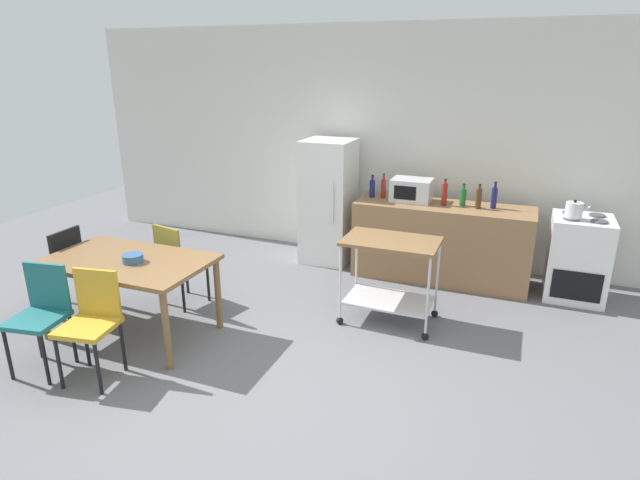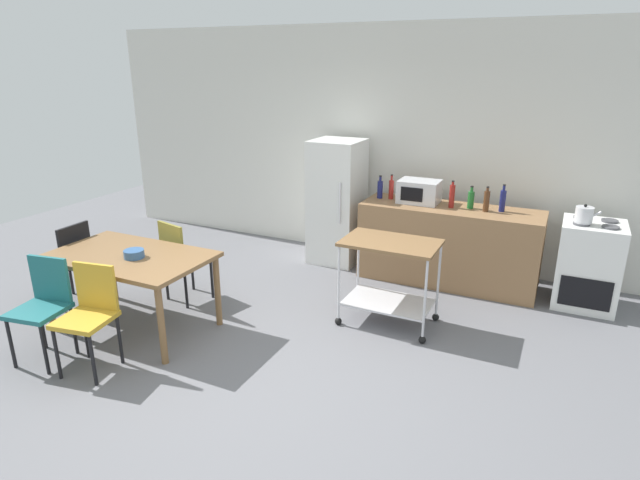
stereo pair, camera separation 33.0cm
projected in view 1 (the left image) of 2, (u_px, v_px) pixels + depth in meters
The scene contains 20 objects.
ground_plane at pixel (273, 377), 4.30m from camera, with size 12.00×12.00×0.00m, color slate.
back_wall at pixel (383, 145), 6.65m from camera, with size 8.40×0.12×2.90m, color silver.
kitchen_counter at pixel (441, 242), 6.12m from camera, with size 2.00×0.64×0.90m, color olive.
dining_table at pixel (128, 267), 4.79m from camera, with size 1.50×0.90×0.75m.
chair_olive at pixel (178, 259), 5.43m from camera, with size 0.48×0.48×0.89m.
chair_teal at pixel (41, 311), 4.29m from camera, with size 0.46×0.46×0.89m.
chair_black at pixel (60, 265), 5.27m from camera, with size 0.41×0.41×0.89m.
chair_mustard at pixel (92, 318), 4.17m from camera, with size 0.46×0.46×0.89m.
stove_oven at pixel (578, 258), 5.63m from camera, with size 0.60×0.61×0.92m.
refrigerator at pixel (328, 202), 6.62m from camera, with size 0.60×0.63×1.55m.
kitchen_cart at pixel (390, 267), 5.06m from camera, with size 0.91×0.57×0.85m.
bottle_wine at pixel (372, 188), 6.30m from camera, with size 0.07×0.07×0.27m.
bottle_soy_sauce at pixel (383, 188), 6.26m from camera, with size 0.06×0.06×0.30m.
microwave at pixel (412, 190), 6.12m from camera, with size 0.46×0.35×0.26m.
bottle_sesame_oil at pixel (444, 194), 5.93m from camera, with size 0.06×0.06×0.31m.
bottle_sparkling_water at pixel (463, 197), 5.92m from camera, with size 0.07×0.07×0.25m.
bottle_vinegar at pixel (479, 198), 5.80m from camera, with size 0.06×0.06×0.28m.
bottle_olive_oil at pixel (494, 197), 5.81m from camera, with size 0.06×0.06×0.30m.
fruit_bowl at pixel (133, 258), 4.68m from camera, with size 0.18×0.18×0.07m, color #33598C.
kettle at pixel (574, 210), 5.41m from camera, with size 0.24×0.17×0.19m.
Camera 1 is at (1.73, -3.30, 2.45)m, focal length 29.48 mm.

